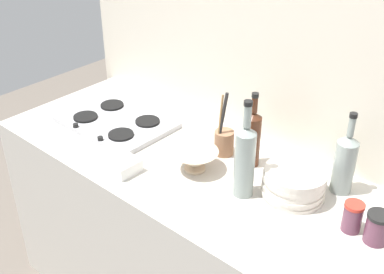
{
  "coord_description": "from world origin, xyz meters",
  "views": [
    {
      "loc": [
        1.11,
        -1.25,
        2.0
      ],
      "look_at": [
        0.0,
        0.0,
        1.02
      ],
      "focal_mm": 46.11,
      "sensor_mm": 36.0,
      "label": 1
    }
  ],
  "objects_px": {
    "stovetop_hob": "(116,122)",
    "butter_dish": "(121,164)",
    "wine_bottle_mid_right": "(345,162)",
    "mixing_bowl": "(195,160)",
    "utensil_crock": "(224,141)",
    "condiment_jar_rear": "(377,228)",
    "wine_bottle_mid_left": "(245,159)",
    "wine_bottle_leftmost": "(252,137)",
    "plate_stack": "(294,183)",
    "condiment_jar_front": "(353,217)"
  },
  "relations": [
    {
      "from": "butter_dish",
      "to": "wine_bottle_leftmost",
      "type": "bearing_deg",
      "value": 46.41
    },
    {
      "from": "wine_bottle_leftmost",
      "to": "condiment_jar_front",
      "type": "distance_m",
      "value": 0.5
    },
    {
      "from": "plate_stack",
      "to": "stovetop_hob",
      "type": "bearing_deg",
      "value": -175.27
    },
    {
      "from": "stovetop_hob",
      "to": "mixing_bowl",
      "type": "relative_size",
      "value": 2.63
    },
    {
      "from": "mixing_bowl",
      "to": "condiment_jar_front",
      "type": "distance_m",
      "value": 0.63
    },
    {
      "from": "wine_bottle_mid_left",
      "to": "condiment_jar_rear",
      "type": "xyz_separation_m",
      "value": [
        0.47,
        0.08,
        -0.09
      ]
    },
    {
      "from": "plate_stack",
      "to": "butter_dish",
      "type": "relative_size",
      "value": 1.72
    },
    {
      "from": "mixing_bowl",
      "to": "butter_dish",
      "type": "xyz_separation_m",
      "value": [
        -0.22,
        -0.19,
        -0.02
      ]
    },
    {
      "from": "plate_stack",
      "to": "mixing_bowl",
      "type": "bearing_deg",
      "value": -163.74
    },
    {
      "from": "stovetop_hob",
      "to": "mixing_bowl",
      "type": "xyz_separation_m",
      "value": [
        0.51,
        -0.04,
        0.03
      ]
    },
    {
      "from": "wine_bottle_mid_left",
      "to": "butter_dish",
      "type": "height_order",
      "value": "wine_bottle_mid_left"
    },
    {
      "from": "butter_dish",
      "to": "utensil_crock",
      "type": "relative_size",
      "value": 0.49
    },
    {
      "from": "utensil_crock",
      "to": "condiment_jar_rear",
      "type": "distance_m",
      "value": 0.7
    },
    {
      "from": "wine_bottle_leftmost",
      "to": "butter_dish",
      "type": "xyz_separation_m",
      "value": [
        -0.36,
        -0.37,
        -0.1
      ]
    },
    {
      "from": "condiment_jar_front",
      "to": "condiment_jar_rear",
      "type": "xyz_separation_m",
      "value": [
        0.08,
        0.0,
        0.0
      ]
    },
    {
      "from": "stovetop_hob",
      "to": "butter_dish",
      "type": "xyz_separation_m",
      "value": [
        0.3,
        -0.23,
        0.01
      ]
    },
    {
      "from": "plate_stack",
      "to": "condiment_jar_rear",
      "type": "bearing_deg",
      "value": -5.91
    },
    {
      "from": "plate_stack",
      "to": "mixing_bowl",
      "type": "xyz_separation_m",
      "value": [
        -0.38,
        -0.11,
        -0.01
      ]
    },
    {
      "from": "utensil_crock",
      "to": "condiment_jar_rear",
      "type": "bearing_deg",
      "value": -7.6
    },
    {
      "from": "condiment_jar_front",
      "to": "stovetop_hob",
      "type": "bearing_deg",
      "value": -178.02
    },
    {
      "from": "wine_bottle_mid_left",
      "to": "wine_bottle_mid_right",
      "type": "height_order",
      "value": "wine_bottle_mid_left"
    },
    {
      "from": "stovetop_hob",
      "to": "wine_bottle_leftmost",
      "type": "height_order",
      "value": "wine_bottle_leftmost"
    },
    {
      "from": "wine_bottle_leftmost",
      "to": "plate_stack",
      "type": "bearing_deg",
      "value": -16.21
    },
    {
      "from": "stovetop_hob",
      "to": "wine_bottle_mid_left",
      "type": "distance_m",
      "value": 0.76
    },
    {
      "from": "mixing_bowl",
      "to": "condiment_jar_rear",
      "type": "height_order",
      "value": "condiment_jar_rear"
    },
    {
      "from": "plate_stack",
      "to": "condiment_jar_rear",
      "type": "distance_m",
      "value": 0.33
    },
    {
      "from": "condiment_jar_rear",
      "to": "condiment_jar_front",
      "type": "bearing_deg",
      "value": -179.67
    },
    {
      "from": "butter_dish",
      "to": "wine_bottle_mid_left",
      "type": "bearing_deg",
      "value": 23.26
    },
    {
      "from": "mixing_bowl",
      "to": "stovetop_hob",
      "type": "bearing_deg",
      "value": 175.87
    },
    {
      "from": "wine_bottle_leftmost",
      "to": "condiment_jar_rear",
      "type": "bearing_deg",
      "value": -10.33
    },
    {
      "from": "stovetop_hob",
      "to": "condiment_jar_front",
      "type": "height_order",
      "value": "condiment_jar_front"
    },
    {
      "from": "mixing_bowl",
      "to": "plate_stack",
      "type": "bearing_deg",
      "value": 16.26
    },
    {
      "from": "condiment_jar_front",
      "to": "wine_bottle_mid_left",
      "type": "bearing_deg",
      "value": -168.8
    },
    {
      "from": "stovetop_hob",
      "to": "butter_dish",
      "type": "bearing_deg",
      "value": -37.89
    },
    {
      "from": "wine_bottle_leftmost",
      "to": "wine_bottle_mid_right",
      "type": "height_order",
      "value": "wine_bottle_mid_right"
    },
    {
      "from": "condiment_jar_rear",
      "to": "wine_bottle_leftmost",
      "type": "bearing_deg",
      "value": 169.67
    },
    {
      "from": "wine_bottle_mid_left",
      "to": "condiment_jar_rear",
      "type": "bearing_deg",
      "value": 9.31
    },
    {
      "from": "plate_stack",
      "to": "condiment_jar_front",
      "type": "xyz_separation_m",
      "value": [
        0.24,
        -0.03,
        -0.0
      ]
    },
    {
      "from": "wine_bottle_mid_left",
      "to": "condiment_jar_front",
      "type": "relative_size",
      "value": 3.52
    },
    {
      "from": "condiment_jar_front",
      "to": "condiment_jar_rear",
      "type": "height_order",
      "value": "condiment_jar_rear"
    },
    {
      "from": "mixing_bowl",
      "to": "butter_dish",
      "type": "distance_m",
      "value": 0.29
    },
    {
      "from": "wine_bottle_mid_right",
      "to": "mixing_bowl",
      "type": "relative_size",
      "value": 1.73
    },
    {
      "from": "plate_stack",
      "to": "butter_dish",
      "type": "distance_m",
      "value": 0.67
    },
    {
      "from": "plate_stack",
      "to": "butter_dish",
      "type": "height_order",
      "value": "plate_stack"
    },
    {
      "from": "wine_bottle_leftmost",
      "to": "mixing_bowl",
      "type": "height_order",
      "value": "wine_bottle_leftmost"
    },
    {
      "from": "mixing_bowl",
      "to": "utensil_crock",
      "type": "xyz_separation_m",
      "value": [
        0.01,
        0.17,
        0.01
      ]
    },
    {
      "from": "wine_bottle_mid_right",
      "to": "mixing_bowl",
      "type": "distance_m",
      "value": 0.56
    },
    {
      "from": "butter_dish",
      "to": "utensil_crock",
      "type": "bearing_deg",
      "value": 58.28
    },
    {
      "from": "utensil_crock",
      "to": "wine_bottle_leftmost",
      "type": "bearing_deg",
      "value": 4.43
    },
    {
      "from": "wine_bottle_mid_left",
      "to": "butter_dish",
      "type": "relative_size",
      "value": 2.8
    }
  ]
}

